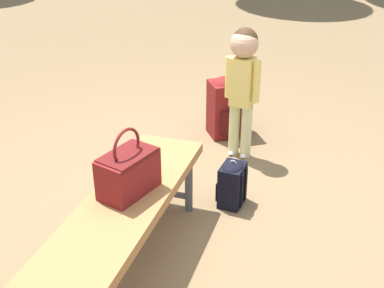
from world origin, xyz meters
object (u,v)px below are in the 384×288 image
handbag (128,171)px  park_bench (120,216)px  child_standing (243,73)px  backpack_small (232,182)px  backpack_large (229,105)px

handbag → park_bench: bearing=-165.8°
child_standing → backpack_small: (-0.64, -0.24, -0.50)m
backpack_large → backpack_small: size_ratio=1.63×
park_bench → backpack_small: (0.92, -0.20, -0.23)m
handbag → backpack_small: bearing=-16.7°
backpack_small → backpack_large: bearing=27.4°
backpack_small → handbag: bearing=163.3°
park_bench → handbag: handbag is taller
handbag → backpack_small: handbag is taller
park_bench → backpack_large: (1.85, 0.28, -0.13)m
park_bench → child_standing: bearing=1.6°
park_bench → backpack_large: bearing=8.7°
park_bench → backpack_small: bearing=-12.2°
backpack_large → backpack_small: 1.05m
child_standing → backpack_large: child_standing is taller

